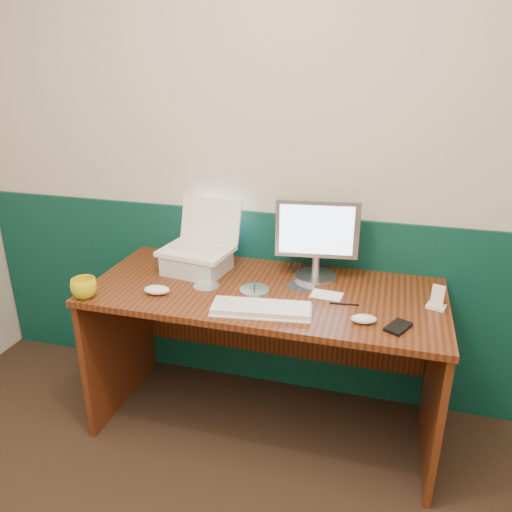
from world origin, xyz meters
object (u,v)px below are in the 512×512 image
(monitor, at_px, (317,241))
(camcorder, at_px, (296,250))
(keyboard, at_px, (261,309))
(mug, at_px, (84,288))
(desk, at_px, (264,359))
(laptop, at_px, (195,226))

(monitor, bearing_deg, camcorder, 139.52)
(monitor, distance_m, keyboard, 0.47)
(monitor, xyz_separation_m, mug, (-0.94, -0.48, -0.15))
(desk, height_order, camcorder, camcorder)
(desk, height_order, mug, mug)
(keyboard, bearing_deg, laptop, 134.54)
(camcorder, bearing_deg, laptop, 173.45)
(monitor, xyz_separation_m, camcorder, (-0.11, 0.07, -0.09))
(laptop, distance_m, keyboard, 0.57)
(laptop, height_order, camcorder, laptop)
(desk, relative_size, keyboard, 3.93)
(mug, bearing_deg, desk, 21.51)
(desk, distance_m, keyboard, 0.44)
(desk, distance_m, camcorder, 0.55)
(keyboard, distance_m, mug, 0.78)
(monitor, xyz_separation_m, keyboard, (-0.16, -0.40, -0.18))
(laptop, bearing_deg, camcorder, 26.12)
(monitor, height_order, mug, monitor)
(monitor, height_order, keyboard, monitor)
(keyboard, distance_m, camcorder, 0.48)
(keyboard, relative_size, camcorder, 1.98)
(desk, relative_size, laptop, 4.92)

